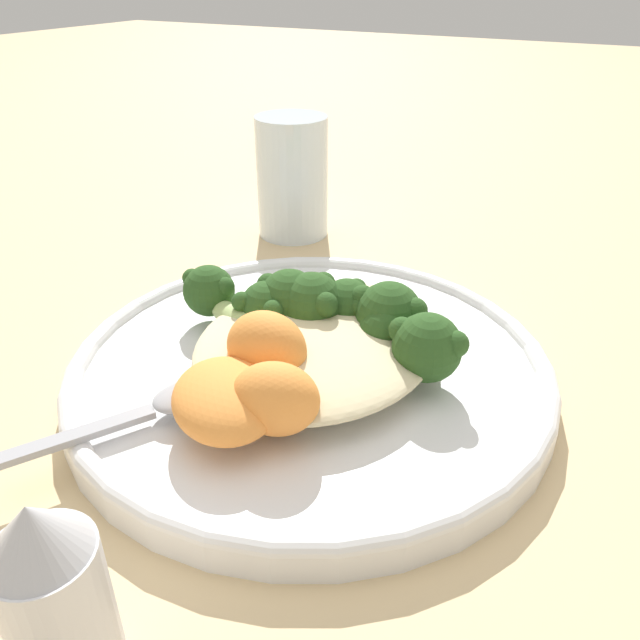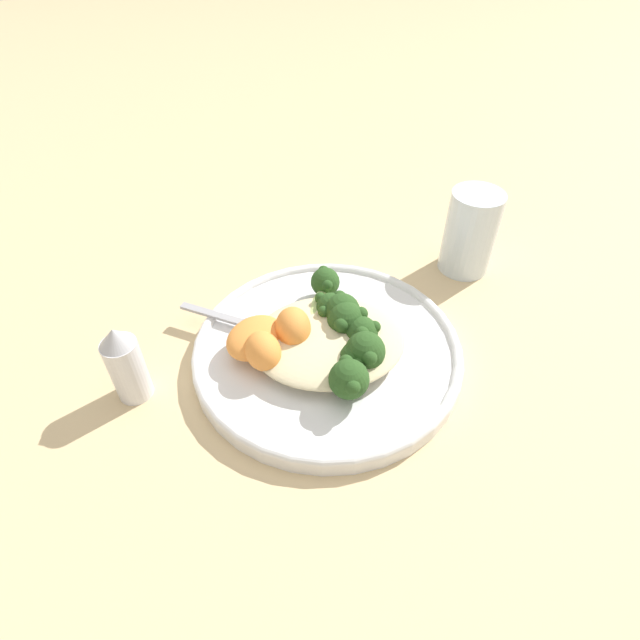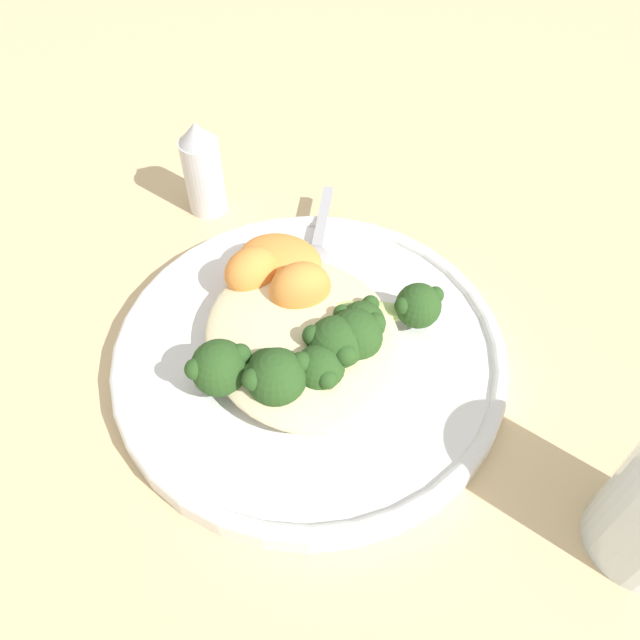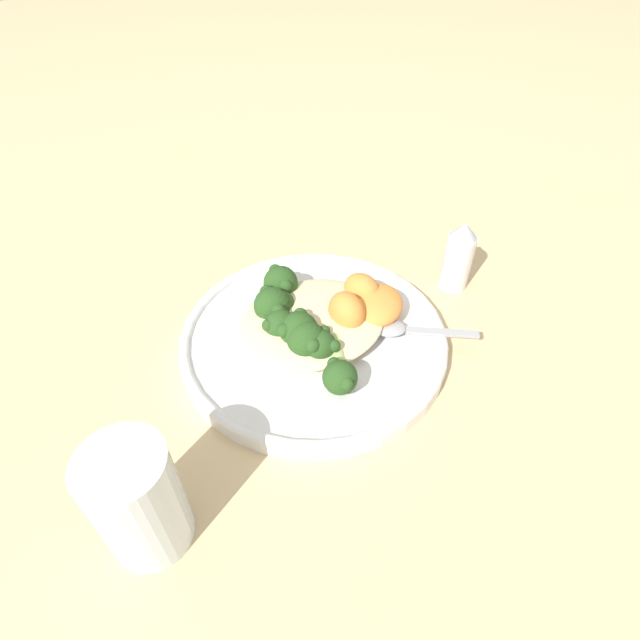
{
  "view_description": "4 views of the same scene",
  "coord_description": "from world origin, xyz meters",
  "px_view_note": "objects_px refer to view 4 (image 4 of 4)",
  "views": [
    {
      "loc": [
        0.28,
        0.14,
        0.23
      ],
      "look_at": [
        -0.02,
        -0.02,
        0.03
      ],
      "focal_mm": 35.0,
      "sensor_mm": 36.0,
      "label": 1
    },
    {
      "loc": [
        0.07,
        0.35,
        0.41
      ],
      "look_at": [
        0.01,
        -0.03,
        0.04
      ],
      "focal_mm": 28.0,
      "sensor_mm": 36.0,
      "label": 2
    },
    {
      "loc": [
        -0.26,
        0.08,
        0.39
      ],
      "look_at": [
        -0.0,
        -0.03,
        0.05
      ],
      "focal_mm": 35.0,
      "sensor_mm": 36.0,
      "label": 3
    },
    {
      "loc": [
        -0.16,
        -0.37,
        0.41
      ],
      "look_at": [
        0.01,
        -0.02,
        0.03
      ],
      "focal_mm": 28.0,
      "sensor_mm": 36.0,
      "label": 4
    }
  ],
  "objects_px": {
    "broccoli_stalk_2": "(282,307)",
    "broccoli_stalk_4": "(303,329)",
    "sweet_potato_chunk_0": "(378,305)",
    "sweet_potato_chunk_1": "(346,311)",
    "sweet_potato_chunk_2": "(363,291)",
    "spoon": "(400,328)",
    "broccoli_stalk_0": "(289,289)",
    "salt_shaker": "(457,255)",
    "quinoa_mound": "(311,322)",
    "broccoli_stalk_3": "(292,324)",
    "broccoli_stalk_5": "(309,338)",
    "broccoli_stalk_6": "(323,339)",
    "plate": "(312,338)",
    "broccoli_stalk_1": "(290,307)",
    "water_glass": "(138,501)",
    "broccoli_stalk_7": "(338,360)"
  },
  "relations": [
    {
      "from": "broccoli_stalk_2",
      "to": "broccoli_stalk_4",
      "type": "relative_size",
      "value": 1.16
    },
    {
      "from": "sweet_potato_chunk_0",
      "to": "sweet_potato_chunk_1",
      "type": "bearing_deg",
      "value": -178.4
    },
    {
      "from": "sweet_potato_chunk_2",
      "to": "spoon",
      "type": "height_order",
      "value": "sweet_potato_chunk_2"
    },
    {
      "from": "broccoli_stalk_0",
      "to": "salt_shaker",
      "type": "bearing_deg",
      "value": -128.46
    },
    {
      "from": "quinoa_mound",
      "to": "sweet_potato_chunk_2",
      "type": "bearing_deg",
      "value": 9.74
    },
    {
      "from": "broccoli_stalk_0",
      "to": "broccoli_stalk_2",
      "type": "xyz_separation_m",
      "value": [
        -0.02,
        -0.03,
        0.0
      ]
    },
    {
      "from": "broccoli_stalk_3",
      "to": "sweet_potato_chunk_2",
      "type": "xyz_separation_m",
      "value": [
        0.09,
        0.01,
        0.0
      ]
    },
    {
      "from": "broccoli_stalk_5",
      "to": "sweet_potato_chunk_0",
      "type": "height_order",
      "value": "broccoli_stalk_5"
    },
    {
      "from": "broccoli_stalk_6",
      "to": "sweet_potato_chunk_2",
      "type": "distance_m",
      "value": 0.09
    },
    {
      "from": "broccoli_stalk_2",
      "to": "broccoli_stalk_5",
      "type": "relative_size",
      "value": 1.36
    },
    {
      "from": "plate",
      "to": "broccoli_stalk_5",
      "type": "distance_m",
      "value": 0.04
    },
    {
      "from": "broccoli_stalk_2",
      "to": "broccoli_stalk_1",
      "type": "bearing_deg",
      "value": -146.9
    },
    {
      "from": "broccoli_stalk_1",
      "to": "water_glass",
      "type": "relative_size",
      "value": 0.66
    },
    {
      "from": "broccoli_stalk_0",
      "to": "spoon",
      "type": "bearing_deg",
      "value": -166.74
    },
    {
      "from": "broccoli_stalk_2",
      "to": "broccoli_stalk_6",
      "type": "bearing_deg",
      "value": 138.79
    },
    {
      "from": "sweet_potato_chunk_1",
      "to": "broccoli_stalk_6",
      "type": "bearing_deg",
      "value": -152.07
    },
    {
      "from": "broccoli_stalk_7",
      "to": "sweet_potato_chunk_1",
      "type": "relative_size",
      "value": 2.6
    },
    {
      "from": "broccoli_stalk_3",
      "to": "broccoli_stalk_5",
      "type": "distance_m",
      "value": 0.03
    },
    {
      "from": "broccoli_stalk_7",
      "to": "broccoli_stalk_4",
      "type": "bearing_deg",
      "value": -140.64
    },
    {
      "from": "quinoa_mound",
      "to": "broccoli_stalk_1",
      "type": "xyz_separation_m",
      "value": [
        -0.01,
        0.03,
        0.0
      ]
    },
    {
      "from": "broccoli_stalk_6",
      "to": "sweet_potato_chunk_2",
      "type": "xyz_separation_m",
      "value": [
        0.07,
        0.05,
        0.0
      ]
    },
    {
      "from": "broccoli_stalk_3",
      "to": "quinoa_mound",
      "type": "bearing_deg",
      "value": 178.89
    },
    {
      "from": "broccoli_stalk_3",
      "to": "broccoli_stalk_6",
      "type": "height_order",
      "value": "broccoli_stalk_3"
    },
    {
      "from": "sweet_potato_chunk_2",
      "to": "broccoli_stalk_1",
      "type": "bearing_deg",
      "value": 169.46
    },
    {
      "from": "broccoli_stalk_5",
      "to": "sweet_potato_chunk_2",
      "type": "relative_size",
      "value": 1.65
    },
    {
      "from": "quinoa_mound",
      "to": "sweet_potato_chunk_2",
      "type": "distance_m",
      "value": 0.07
    },
    {
      "from": "broccoli_stalk_1",
      "to": "broccoli_stalk_4",
      "type": "height_order",
      "value": "broccoli_stalk_4"
    },
    {
      "from": "broccoli_stalk_0",
      "to": "sweet_potato_chunk_2",
      "type": "height_order",
      "value": "broccoli_stalk_0"
    },
    {
      "from": "broccoli_stalk_5",
      "to": "broccoli_stalk_4",
      "type": "bearing_deg",
      "value": -122.46
    },
    {
      "from": "quinoa_mound",
      "to": "spoon",
      "type": "height_order",
      "value": "quinoa_mound"
    },
    {
      "from": "plate",
      "to": "sweet_potato_chunk_0",
      "type": "relative_size",
      "value": 4.32
    },
    {
      "from": "broccoli_stalk_2",
      "to": "water_glass",
      "type": "bearing_deg",
      "value": 71.09
    },
    {
      "from": "spoon",
      "to": "water_glass",
      "type": "bearing_deg",
      "value": -131.34
    },
    {
      "from": "plate",
      "to": "quinoa_mound",
      "type": "height_order",
      "value": "quinoa_mound"
    },
    {
      "from": "broccoli_stalk_7",
      "to": "broccoli_stalk_5",
      "type": "bearing_deg",
      "value": -135.22
    },
    {
      "from": "spoon",
      "to": "broccoli_stalk_6",
      "type": "bearing_deg",
      "value": -157.62
    },
    {
      "from": "broccoli_stalk_4",
      "to": "sweet_potato_chunk_2",
      "type": "xyz_separation_m",
      "value": [
        0.09,
        0.03,
        -0.0
      ]
    },
    {
      "from": "salt_shaker",
      "to": "broccoli_stalk_5",
      "type": "bearing_deg",
      "value": -168.48
    },
    {
      "from": "plate",
      "to": "broccoli_stalk_4",
      "type": "distance_m",
      "value": 0.03
    },
    {
      "from": "broccoli_stalk_4",
      "to": "broccoli_stalk_5",
      "type": "bearing_deg",
      "value": 73.16
    },
    {
      "from": "quinoa_mound",
      "to": "broccoli_stalk_0",
      "type": "distance_m",
      "value": 0.05
    },
    {
      "from": "broccoli_stalk_6",
      "to": "broccoli_stalk_5",
      "type": "bearing_deg",
      "value": -66.26
    },
    {
      "from": "broccoli_stalk_4",
      "to": "broccoli_stalk_6",
      "type": "height_order",
      "value": "broccoli_stalk_4"
    },
    {
      "from": "salt_shaker",
      "to": "broccoli_stalk_2",
      "type": "bearing_deg",
      "value": 177.35
    },
    {
      "from": "quinoa_mound",
      "to": "broccoli_stalk_7",
      "type": "height_order",
      "value": "broccoli_stalk_7"
    },
    {
      "from": "quinoa_mound",
      "to": "sweet_potato_chunk_1",
      "type": "relative_size",
      "value": 3.46
    },
    {
      "from": "broccoli_stalk_6",
      "to": "spoon",
      "type": "relative_size",
      "value": 0.72
    },
    {
      "from": "broccoli_stalk_7",
      "to": "sweet_potato_chunk_0",
      "type": "relative_size",
      "value": 1.81
    },
    {
      "from": "broccoli_stalk_5",
      "to": "plate",
      "type": "bearing_deg",
      "value": -154.44
    },
    {
      "from": "broccoli_stalk_0",
      "to": "salt_shaker",
      "type": "xyz_separation_m",
      "value": [
        0.21,
        -0.04,
        0.01
      ]
    }
  ]
}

